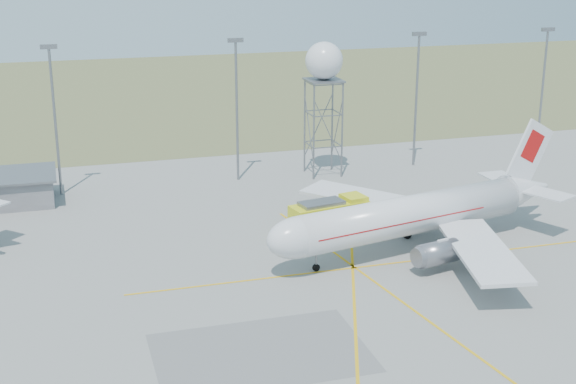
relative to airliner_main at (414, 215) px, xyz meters
name	(u,v)px	position (x,y,z in m)	size (l,w,h in m)	color
grass_strip	(208,90)	(-2.62, 106.79, -4.07)	(400.00, 120.00, 0.03)	#5C6839
mast_a	(54,108)	(-37.62, 32.79, 7.99)	(2.20, 0.50, 20.50)	slate
mast_b	(237,98)	(-12.62, 32.79, 7.99)	(2.20, 0.50, 20.50)	slate
mast_c	(417,88)	(15.38, 32.79, 7.99)	(2.20, 0.50, 20.50)	slate
mast_d	(543,81)	(37.38, 32.79, 7.99)	(2.20, 0.50, 20.50)	slate
airliner_main	(414,215)	(0.00, 0.00, 0.00)	(38.88, 37.15, 13.32)	silver
radar_tower	(324,101)	(0.16, 31.94, 6.96)	(5.44, 5.44, 19.68)	slate
fire_truck	(331,215)	(-6.71, 8.92, -2.24)	(10.03, 5.24, 3.84)	#CBCA17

